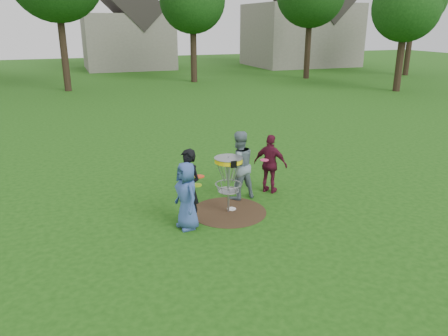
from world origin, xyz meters
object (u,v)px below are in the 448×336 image
object	(u,v)px
player_maroon	(270,164)
disc_golf_basket	(229,171)
player_grey	(239,165)
player_black	(189,187)
player_blue	(187,196)

from	to	relation	value
player_maroon	disc_golf_basket	world-z (taller)	player_maroon
player_grey	player_maroon	world-z (taller)	player_grey
player_black	player_grey	size ratio (longest dim) A/B	0.98
player_blue	player_grey	xyz separation A→B (m)	(1.68, 1.20, 0.13)
player_blue	player_black	world-z (taller)	player_black
player_maroon	disc_golf_basket	size ratio (longest dim) A/B	1.12
player_black	player_grey	xyz separation A→B (m)	(1.58, 0.99, 0.02)
player_grey	player_maroon	bearing A→B (deg)	179.53
player_blue	player_maroon	world-z (taller)	player_maroon
player_black	disc_golf_basket	xyz separation A→B (m)	(1.03, 0.26, 0.17)
player_grey	player_maroon	size ratio (longest dim) A/B	1.13
player_black	player_blue	bearing A→B (deg)	-54.33
player_blue	player_black	distance (m)	0.25
player_black	player_grey	world-z (taller)	player_grey
player_blue	player_grey	size ratio (longest dim) A/B	0.86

